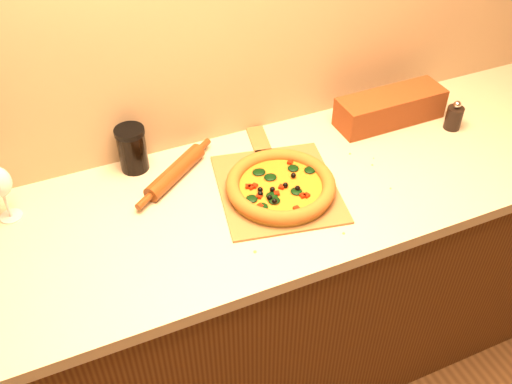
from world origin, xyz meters
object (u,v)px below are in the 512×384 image
at_px(pepper_grinder, 454,117).
at_px(rolling_pin, 175,172).
at_px(dark_jar, 132,149).
at_px(pizza, 281,186).
at_px(pizza_peel, 276,185).

bearing_deg(pepper_grinder, rolling_pin, 172.91).
height_order(pepper_grinder, dark_jar, dark_jar).
bearing_deg(rolling_pin, dark_jar, 135.23).
bearing_deg(dark_jar, pizza, -38.56).
bearing_deg(rolling_pin, pizza_peel, -30.24).
xyz_separation_m(pizza_peel, pizza, (-0.00, -0.04, 0.03)).
height_order(pizza_peel, rolling_pin, rolling_pin).
xyz_separation_m(pizza_peel, rolling_pin, (-0.27, 0.16, 0.02)).
relative_size(pizza_peel, pepper_grinder, 5.18).
relative_size(pepper_grinder, dark_jar, 0.72).
relative_size(pizza_peel, dark_jar, 3.74).
distance_m(pepper_grinder, rolling_pin, 0.96).
height_order(pizza_peel, pizza, pizza).
height_order(rolling_pin, dark_jar, dark_jar).
distance_m(pizza, pepper_grinder, 0.69).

